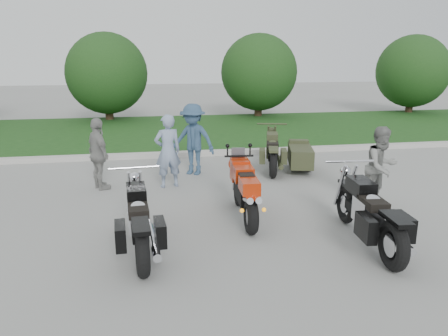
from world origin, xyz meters
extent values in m
plane|color=#969691|center=(0.00, 0.00, 0.00)|extent=(80.00, 80.00, 0.00)
cube|color=#B7B4AC|center=(0.00, 6.00, 0.07)|extent=(60.00, 0.30, 0.15)
cube|color=#2C5B1F|center=(0.00, 10.15, 0.07)|extent=(60.00, 8.00, 0.14)
cylinder|color=#3F2B1C|center=(-3.00, 13.50, 0.60)|extent=(0.36, 0.36, 1.20)
sphere|color=#193B15|center=(-3.00, 13.50, 2.20)|extent=(3.60, 3.60, 3.60)
cylinder|color=#3F2B1C|center=(4.00, 13.50, 0.60)|extent=(0.36, 0.36, 1.20)
sphere|color=#193B15|center=(4.00, 13.50, 2.20)|extent=(3.60, 3.60, 3.60)
cylinder|color=#3F2B1C|center=(12.00, 13.50, 0.60)|extent=(0.36, 0.36, 1.20)
sphere|color=#193B15|center=(12.00, 13.50, 2.20)|extent=(3.60, 3.60, 3.60)
torus|color=black|center=(0.39, -0.15, 0.32)|extent=(0.23, 0.65, 0.64)
torus|color=black|center=(0.48, 1.35, 0.31)|extent=(0.16, 0.63, 0.62)
cube|color=black|center=(0.43, 0.55, 0.57)|extent=(0.34, 0.95, 0.36)
cube|color=#B12507|center=(0.45, 0.78, 0.85)|extent=(0.38, 0.59, 0.27)
cube|color=#B12507|center=(0.41, 0.08, 0.81)|extent=(0.34, 0.59, 0.23)
cube|color=black|center=(0.43, 0.41, 0.89)|extent=(0.29, 0.38, 0.10)
cube|color=#B12507|center=(0.47, 1.17, 0.81)|extent=(0.38, 0.43, 0.41)
cylinder|color=silver|center=(0.32, -0.21, 0.64)|extent=(0.14, 0.49, 0.23)
cylinder|color=silver|center=(0.46, -0.21, 0.64)|extent=(0.14, 0.49, 0.23)
torus|color=black|center=(-1.44, -1.34, 0.37)|extent=(0.23, 0.75, 0.74)
torus|color=black|center=(-1.56, 0.44, 0.35)|extent=(0.18, 0.70, 0.69)
cube|color=black|center=(-1.50, -0.45, 0.45)|extent=(0.32, 1.31, 0.15)
cube|color=silver|center=(-1.50, -0.45, 0.54)|extent=(0.36, 0.51, 0.38)
cube|color=black|center=(-1.52, -0.13, 0.84)|extent=(0.34, 0.61, 0.24)
cube|color=black|center=(-1.49, -0.62, 0.74)|extent=(0.34, 0.56, 0.13)
cube|color=black|center=(-1.44, -1.34, 0.76)|extent=(0.28, 0.61, 0.06)
cylinder|color=silver|center=(-1.28, -0.82, 0.30)|extent=(0.19, 1.19, 0.11)
torus|color=black|center=(2.10, -1.77, 0.38)|extent=(0.25, 0.77, 0.76)
torus|color=black|center=(2.23, 0.07, 0.36)|extent=(0.19, 0.72, 0.72)
cube|color=black|center=(2.17, -0.85, 0.47)|extent=(0.35, 1.36, 0.16)
cube|color=silver|center=(2.17, -0.85, 0.56)|extent=(0.37, 0.53, 0.39)
cube|color=black|center=(2.19, -0.51, 0.87)|extent=(0.36, 0.64, 0.25)
cube|color=black|center=(2.15, -1.01, 0.76)|extent=(0.35, 0.58, 0.13)
cube|color=black|center=(2.10, -1.77, 0.78)|extent=(0.29, 0.63, 0.07)
cylinder|color=silver|center=(2.34, -1.25, 0.31)|extent=(0.20, 1.24, 0.11)
torus|color=black|center=(1.76, 3.20, 0.36)|extent=(0.35, 0.74, 0.72)
torus|color=black|center=(2.19, 4.89, 0.34)|extent=(0.29, 0.69, 0.68)
cube|color=black|center=(1.97, 4.04, 0.44)|extent=(0.54, 1.29, 0.15)
cube|color=#343A21|center=(1.97, 4.04, 0.53)|extent=(0.43, 0.54, 0.37)
cube|color=#343A21|center=(2.05, 4.35, 0.82)|extent=(0.43, 0.64, 0.23)
cube|color=black|center=(1.93, 3.89, 0.72)|extent=(0.42, 0.59, 0.13)
cube|color=#343A21|center=(1.76, 3.20, 0.74)|extent=(0.37, 0.62, 0.06)
cylinder|color=#343A21|center=(2.07, 3.64, 0.30)|extent=(0.39, 1.15, 0.11)
cube|color=#343A21|center=(2.66, 3.76, 0.42)|extent=(0.90, 1.47, 0.48)
torus|color=black|center=(2.92, 3.69, 0.30)|extent=(0.27, 0.60, 0.59)
imported|color=#8495B3|center=(-0.86, 2.92, 0.86)|extent=(0.70, 0.54, 1.71)
imported|color=gray|center=(3.31, 0.82, 0.82)|extent=(0.96, 0.84, 1.65)
imported|color=#324D6A|center=(-0.17, 3.95, 0.91)|extent=(1.36, 1.19, 1.83)
imported|color=gray|center=(-2.42, 3.01, 0.83)|extent=(0.80, 1.05, 1.66)
camera|label=1|loc=(-1.29, -7.01, 3.03)|focal=35.00mm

